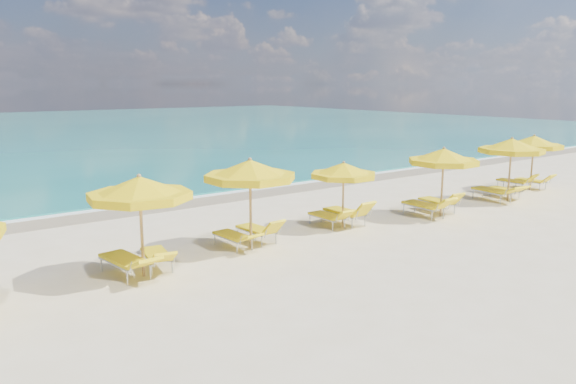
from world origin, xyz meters
TOP-DOWN VIEW (x-y plane):
  - ground_plane at (0.00, 0.00)m, footprint 120.00×120.00m
  - ocean at (0.00, 48.00)m, footprint 120.00×80.00m
  - wet_sand_band at (0.00, 7.40)m, footprint 120.00×2.60m
  - foam_line at (0.00, 8.20)m, footprint 120.00×1.20m
  - whitecap_far at (8.00, 24.00)m, footprint 18.00×0.30m
  - umbrella_2 at (-5.61, -0.10)m, footprint 3.02×3.02m
  - umbrella_3 at (-2.21, 0.31)m, footprint 3.39×3.39m
  - umbrella_4 at (1.52, 0.54)m, footprint 2.78×2.78m
  - umbrella_5 at (5.35, -0.41)m, footprint 3.14×3.14m
  - umbrella_6 at (9.73, -0.30)m, footprint 2.85×2.85m
  - umbrella_7 at (12.67, 0.44)m, footprint 3.18×3.18m
  - lounger_2_left at (-5.96, 0.13)m, footprint 0.91×2.14m
  - lounger_2_right at (-5.10, 0.26)m, footprint 0.90×1.84m
  - lounger_3_left at (-2.59, 0.63)m, footprint 0.67×1.81m
  - lounger_3_right at (-1.67, 0.79)m, footprint 0.70×1.76m
  - lounger_4_left at (1.17, 0.87)m, footprint 0.61×1.75m
  - lounger_4_right at (1.88, 0.77)m, footprint 0.71×1.93m
  - lounger_5_left at (4.86, -0.09)m, footprint 0.74×2.02m
  - lounger_5_right at (5.88, 0.14)m, footprint 0.84×1.86m
  - lounger_6_left at (9.21, 0.05)m, footprint 0.85×2.13m
  - lounger_6_right at (10.27, 0.15)m, footprint 0.66×1.69m
  - lounger_7_left at (12.23, 0.97)m, footprint 0.69×1.76m
  - lounger_7_right at (13.07, 0.61)m, footprint 0.61×1.70m

SIDE VIEW (x-z plane):
  - ground_plane at x=0.00m, z-range 0.00..0.00m
  - ocean at x=0.00m, z-range -0.15..0.15m
  - wet_sand_band at x=0.00m, z-range -0.01..0.01m
  - foam_line at x=0.00m, z-range -0.01..0.01m
  - whitecap_far at x=8.00m, z-range -0.03..0.03m
  - lounger_6_right at x=10.27m, z-range -0.12..0.51m
  - lounger_3_left at x=-2.59m, z-range -0.11..0.52m
  - lounger_7_right at x=13.07m, z-range -0.17..0.59m
  - lounger_2_right at x=-5.10m, z-range -0.15..0.57m
  - lounger_4_left at x=1.17m, z-range -0.16..0.59m
  - lounger_7_left at x=12.23m, z-range -0.19..0.62m
  - lounger_3_right at x=-1.67m, z-range -0.20..0.64m
  - lounger_5_right at x=5.88m, z-range -0.21..0.67m
  - lounger_2_left at x=-5.96m, z-range -0.14..0.63m
  - lounger_5_left at x=4.86m, z-range -0.19..0.68m
  - lounger_6_left at x=9.21m, z-range -0.15..0.64m
  - lounger_4_right at x=1.88m, z-range -0.23..0.73m
  - umbrella_4 at x=1.52m, z-range 0.77..2.96m
  - umbrella_7 at x=12.67m, z-range 0.87..3.34m
  - umbrella_5 at x=5.35m, z-range 0.87..3.36m
  - umbrella_2 at x=-5.61m, z-range 0.89..3.43m
  - umbrella_6 at x=9.73m, z-range 0.91..3.48m
  - umbrella_3 at x=-2.21m, z-range 0.92..3.54m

